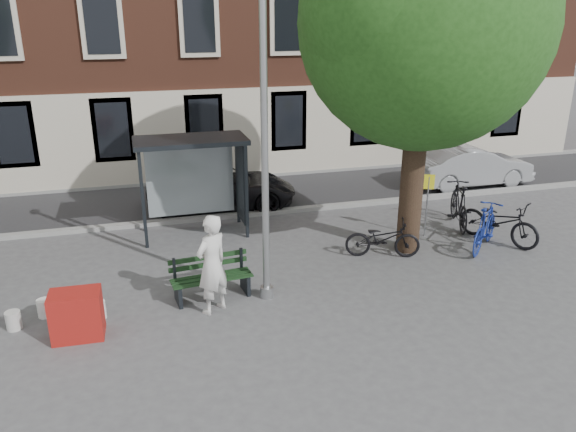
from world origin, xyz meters
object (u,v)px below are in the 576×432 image
(car_silver, at_px, (471,166))
(notice_sign, at_px, (428,193))
(lamppost, at_px, (265,169))
(painter, at_px, (212,264))
(car_dark, at_px, (222,187))
(bike_b, at_px, (485,227))
(bike_d, at_px, (459,205))
(bike_c, at_px, (499,221))
(red_stand, at_px, (77,315))
(bus_shelter, at_px, (206,163))
(bench, at_px, (211,279))
(bike_a, at_px, (383,239))

(car_silver, distance_m, notice_sign, 5.41)
(lamppost, bearing_deg, car_silver, 34.70)
(painter, xyz_separation_m, car_dark, (1.22, 6.34, -0.39))
(bike_b, bearing_deg, notice_sign, -1.37)
(lamppost, xyz_separation_m, painter, (-1.15, -0.27, -1.77))
(lamppost, relative_size, bike_d, 2.93)
(bike_c, relative_size, red_stand, 2.40)
(car_dark, bearing_deg, bike_c, -119.90)
(painter, height_order, notice_sign, painter)
(bus_shelter, relative_size, bench, 1.66)
(lamppost, relative_size, car_silver, 1.47)
(car_silver, bearing_deg, bike_d, 142.69)
(bus_shelter, relative_size, bike_d, 1.37)
(car_dark, height_order, notice_sign, notice_sign)
(bike_a, relative_size, bike_c, 0.83)
(lamppost, relative_size, notice_sign, 3.59)
(red_stand, bearing_deg, bike_d, 17.88)
(lamppost, xyz_separation_m, car_silver, (8.66, 6.00, -2.10))
(bike_b, height_order, bike_c, bike_b)
(car_dark, distance_m, notice_sign, 6.19)
(bench, distance_m, notice_sign, 6.29)
(bus_shelter, distance_m, painter, 4.50)
(lamppost, xyz_separation_m, bike_d, (6.11, 2.61, -2.16))
(bench, xyz_separation_m, bike_d, (7.21, 2.26, 0.23))
(car_silver, bearing_deg, bike_c, 154.66)
(lamppost, height_order, notice_sign, lamppost)
(bike_d, bearing_deg, car_dark, -9.39)
(bike_c, xyz_separation_m, red_stand, (-10.17, -1.88, -0.12))
(bus_shelter, xyz_separation_m, painter, (-0.54, -4.37, -0.90))
(notice_sign, bearing_deg, car_silver, 63.98)
(car_dark, bearing_deg, car_silver, -83.87)
(bike_a, distance_m, bike_b, 2.67)
(bike_d, bearing_deg, painter, 42.04)
(bench, height_order, bike_b, bike_b)
(bus_shelter, height_order, bike_d, bus_shelter)
(bench, height_order, bike_a, bike_a)
(bike_b, height_order, notice_sign, notice_sign)
(bench, height_order, car_silver, car_silver)
(bike_d, distance_m, red_stand, 10.29)
(bike_d, distance_m, notice_sign, 1.44)
(bike_a, relative_size, notice_sign, 1.06)
(lamppost, xyz_separation_m, bike_c, (6.48, 1.33, -2.22))
(bench, relative_size, bike_c, 0.80)
(bus_shelter, distance_m, bike_b, 7.29)
(lamppost, relative_size, bike_c, 2.83)
(bike_d, xyz_separation_m, notice_sign, (-1.25, -0.42, 0.57))
(red_stand, xyz_separation_m, notice_sign, (8.54, 2.74, 0.74))
(red_stand, relative_size, notice_sign, 0.53)
(bike_d, xyz_separation_m, car_silver, (2.55, 3.39, 0.06))
(car_dark, bearing_deg, bench, 175.01)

